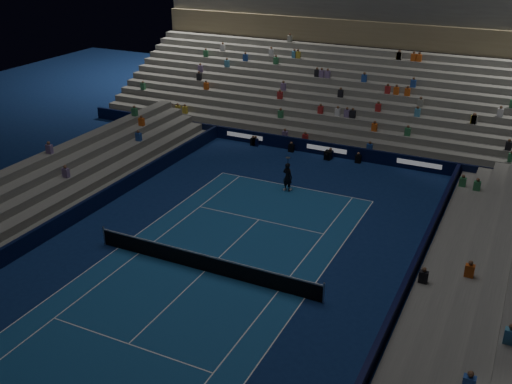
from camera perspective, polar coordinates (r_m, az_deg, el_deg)
The scene contains 11 objects.
ground at distance 30.63m, azimuth -4.94°, elevation -7.61°, with size 90.00×90.00×0.00m, color #0D2050.
court_surface at distance 30.63m, azimuth -4.94°, elevation -7.60°, with size 10.97×23.77×0.01m, color navy.
sponsor_barrier_far at distance 45.65m, azimuth 6.86°, elevation 4.13°, with size 44.00×0.25×1.00m, color black.
sponsor_barrier_east at distance 27.43m, azimuth 13.15°, elevation -11.24°, with size 0.25×37.00×1.00m, color black.
sponsor_barrier_west at distance 35.78m, azimuth -18.51°, elevation -2.97°, with size 0.25×37.00×1.00m, color black.
grandstand_main at distance 53.42m, azimuth 10.45°, elevation 10.15°, with size 44.00×15.20×11.20m.
grandstand_east at distance 26.91m, azimuth 20.55°, elevation -11.99°, with size 5.00×37.00×2.50m.
grandstand_west at distance 37.96m, azimuth -22.41°, elevation -1.28°, with size 5.00×37.00×2.50m.
tennis_net at distance 30.36m, azimuth -4.97°, elevation -6.80°, with size 12.90×0.10×1.10m.
tennis_player at distance 39.08m, azimuth 3.06°, elevation 1.47°, with size 0.72×0.47×1.96m, color black.
broadcast_camera at distance 44.91m, azimuth 6.96°, elevation 3.56°, with size 0.51×0.96×0.65m.
Camera 1 is at (13.61, -22.14, 16.21)m, focal length 41.52 mm.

